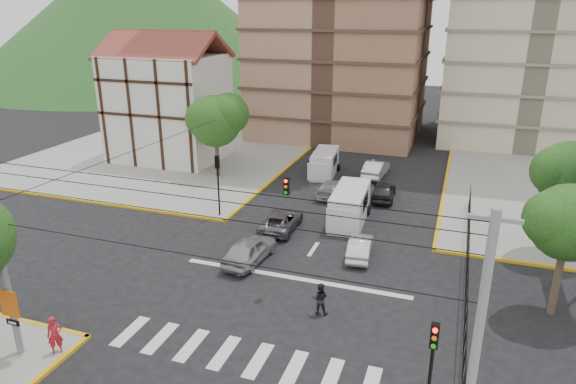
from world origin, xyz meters
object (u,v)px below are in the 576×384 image
at_px(car_white_front_right, 360,247).
at_px(pedestrian_crosswalk, 320,299).
at_px(pedestrian_sw_corner, 55,335).
at_px(car_silver_front_left, 250,250).
at_px(traffic_light_se, 432,361).
at_px(district_sign, 10,310).
at_px(traffic_light_nw, 218,176).
at_px(van_right_lane, 349,207).
at_px(van_left_lane, 324,164).

height_order(car_white_front_right, pedestrian_crosswalk, pedestrian_crosswalk).
relative_size(car_white_front_right, pedestrian_sw_corner, 2.17).
bearing_deg(pedestrian_crosswalk, car_silver_front_left, -43.74).
bearing_deg(traffic_light_se, district_sign, -175.05).
bearing_deg(pedestrian_sw_corner, traffic_light_nw, 50.06).
distance_m(van_right_lane, van_left_lane, 10.78).
xyz_separation_m(traffic_light_nw, van_right_lane, (8.95, 1.89, -1.93)).
height_order(van_right_lane, pedestrian_sw_corner, van_right_lane).
bearing_deg(van_right_lane, car_silver_front_left, -122.61).
bearing_deg(van_right_lane, van_left_lane, 111.47).
distance_m(car_white_front_right, pedestrian_crosswalk, 6.72).
bearing_deg(car_silver_front_left, pedestrian_crosswalk, 148.95).
xyz_separation_m(van_right_lane, pedestrian_crosswalk, (1.14, -11.40, -0.35)).
bearing_deg(traffic_light_se, car_silver_front_left, 137.34).
xyz_separation_m(car_silver_front_left, car_white_front_right, (6.00, 2.75, -0.14)).
height_order(district_sign, van_left_lane, district_sign).
bearing_deg(district_sign, van_left_lane, 79.20).
relative_size(district_sign, van_left_lane, 0.64).
xyz_separation_m(district_sign, pedestrian_sw_corner, (1.30, 0.76, -1.44)).
height_order(traffic_light_se, pedestrian_crosswalk, traffic_light_se).
relative_size(traffic_light_nw, pedestrian_sw_corner, 2.54).
xyz_separation_m(district_sign, pedestrian_crosswalk, (11.10, 7.53, -1.63)).
bearing_deg(traffic_light_se, van_left_lane, 112.15).
height_order(car_silver_front_left, car_white_front_right, car_silver_front_left).
bearing_deg(pedestrian_sw_corner, car_white_front_right, 11.29).
bearing_deg(traffic_light_se, van_right_lane, 110.81).
distance_m(van_right_lane, car_white_front_right, 5.06).
relative_size(van_right_lane, pedestrian_crosswalk, 3.31).
xyz_separation_m(traffic_light_nw, pedestrian_crosswalk, (10.10, -9.50, -2.28)).
xyz_separation_m(traffic_light_se, car_white_front_right, (-4.89, 12.78, -2.50)).
height_order(van_left_lane, car_white_front_right, van_left_lane).
bearing_deg(traffic_light_nw, car_white_front_right, -14.73).
xyz_separation_m(district_sign, van_left_lane, (5.49, 28.75, -1.40)).
bearing_deg(car_white_front_right, pedestrian_sw_corner, 46.86).
bearing_deg(car_silver_front_left, pedestrian_sw_corner, 72.75).
xyz_separation_m(traffic_light_se, pedestrian_sw_corner, (-15.30, -0.68, -2.10)).
height_order(pedestrian_sw_corner, pedestrian_crosswalk, pedestrian_sw_corner).
bearing_deg(district_sign, car_white_front_right, 50.53).
bearing_deg(pedestrian_crosswalk, car_white_front_right, -102.83).
relative_size(car_silver_front_left, pedestrian_crosswalk, 2.69).
bearing_deg(car_silver_front_left, district_sign, 68.66).
xyz_separation_m(district_sign, car_white_front_right, (11.71, 14.22, -1.84)).
distance_m(traffic_light_se, pedestrian_crosswalk, 8.53).
relative_size(district_sign, car_silver_front_left, 0.72).
bearing_deg(district_sign, pedestrian_sw_corner, 30.32).
bearing_deg(car_silver_front_left, van_right_lane, -114.49).
bearing_deg(car_silver_front_left, car_white_front_right, -150.25).
bearing_deg(district_sign, car_silver_front_left, 63.54).
relative_size(van_left_lane, pedestrian_crosswalk, 3.01).
bearing_deg(car_white_front_right, traffic_light_se, 105.50).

